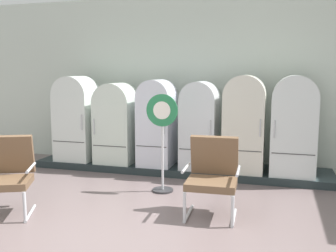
{
  "coord_description": "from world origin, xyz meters",
  "views": [
    {
      "loc": [
        1.71,
        -3.57,
        1.82
      ],
      "look_at": [
        -0.11,
        2.75,
        0.87
      ],
      "focal_mm": 40.8,
      "sensor_mm": 36.0,
      "label": 1
    }
  ],
  "objects_px": {
    "refrigerator_1": "(117,121)",
    "refrigerator_4": "(244,121)",
    "armchair_right": "(213,173)",
    "sign_stand": "(162,143)",
    "refrigerator_5": "(294,123)",
    "refrigerator_3": "(200,122)",
    "refrigerator_0": "(77,116)",
    "armchair_left": "(7,172)",
    "refrigerator_2": "(157,120)"
  },
  "relations": [
    {
      "from": "refrigerator_3",
      "to": "refrigerator_4",
      "type": "height_order",
      "value": "refrigerator_4"
    },
    {
      "from": "refrigerator_2",
      "to": "armchair_left",
      "type": "bearing_deg",
      "value": -115.62
    },
    {
      "from": "refrigerator_4",
      "to": "armchair_right",
      "type": "height_order",
      "value": "refrigerator_4"
    },
    {
      "from": "refrigerator_4",
      "to": "armchair_right",
      "type": "distance_m",
      "value": 1.88
    },
    {
      "from": "armchair_right",
      "to": "refrigerator_5",
      "type": "bearing_deg",
      "value": 60.92
    },
    {
      "from": "refrigerator_2",
      "to": "refrigerator_5",
      "type": "relative_size",
      "value": 0.95
    },
    {
      "from": "refrigerator_4",
      "to": "armchair_right",
      "type": "xyz_separation_m",
      "value": [
        -0.23,
        -1.82,
        -0.45
      ]
    },
    {
      "from": "refrigerator_0",
      "to": "refrigerator_4",
      "type": "relative_size",
      "value": 0.98
    },
    {
      "from": "refrigerator_4",
      "to": "refrigerator_5",
      "type": "xyz_separation_m",
      "value": [
        0.79,
        0.02,
        -0.0
      ]
    },
    {
      "from": "refrigerator_0",
      "to": "refrigerator_1",
      "type": "distance_m",
      "value": 0.83
    },
    {
      "from": "refrigerator_1",
      "to": "refrigerator_5",
      "type": "height_order",
      "value": "refrigerator_5"
    },
    {
      "from": "armchair_right",
      "to": "refrigerator_4",
      "type": "bearing_deg",
      "value": 82.83
    },
    {
      "from": "refrigerator_3",
      "to": "armchair_right",
      "type": "bearing_deg",
      "value": -73.62
    },
    {
      "from": "armchair_right",
      "to": "sign_stand",
      "type": "height_order",
      "value": "sign_stand"
    },
    {
      "from": "refrigerator_1",
      "to": "armchair_left",
      "type": "bearing_deg",
      "value": -99.42
    },
    {
      "from": "refrigerator_4",
      "to": "refrigerator_5",
      "type": "bearing_deg",
      "value": 1.24
    },
    {
      "from": "refrigerator_4",
      "to": "refrigerator_5",
      "type": "relative_size",
      "value": 1.0
    },
    {
      "from": "refrigerator_3",
      "to": "refrigerator_4",
      "type": "distance_m",
      "value": 0.77
    },
    {
      "from": "refrigerator_5",
      "to": "refrigerator_0",
      "type": "bearing_deg",
      "value": -179.9
    },
    {
      "from": "refrigerator_3",
      "to": "armchair_left",
      "type": "relative_size",
      "value": 1.53
    },
    {
      "from": "refrigerator_4",
      "to": "refrigerator_1",
      "type": "bearing_deg",
      "value": 179.52
    },
    {
      "from": "refrigerator_2",
      "to": "refrigerator_3",
      "type": "height_order",
      "value": "refrigerator_2"
    },
    {
      "from": "refrigerator_2",
      "to": "refrigerator_3",
      "type": "relative_size",
      "value": 1.02
    },
    {
      "from": "refrigerator_0",
      "to": "armchair_left",
      "type": "xyz_separation_m",
      "value": [
        0.41,
        -2.51,
        -0.43
      ]
    },
    {
      "from": "refrigerator_0",
      "to": "refrigerator_2",
      "type": "distance_m",
      "value": 1.61
    },
    {
      "from": "refrigerator_0",
      "to": "refrigerator_3",
      "type": "distance_m",
      "value": 2.4
    },
    {
      "from": "refrigerator_3",
      "to": "armchair_left",
      "type": "distance_m",
      "value": 3.23
    },
    {
      "from": "refrigerator_4",
      "to": "refrigerator_5",
      "type": "distance_m",
      "value": 0.79
    },
    {
      "from": "armchair_right",
      "to": "sign_stand",
      "type": "xyz_separation_m",
      "value": [
        -0.88,
        0.72,
        0.21
      ]
    },
    {
      "from": "refrigerator_1",
      "to": "sign_stand",
      "type": "relative_size",
      "value": 1.0
    },
    {
      "from": "sign_stand",
      "to": "refrigerator_5",
      "type": "bearing_deg",
      "value": 30.34
    },
    {
      "from": "refrigerator_3",
      "to": "armchair_right",
      "type": "relative_size",
      "value": 1.53
    },
    {
      "from": "refrigerator_3",
      "to": "refrigerator_4",
      "type": "bearing_deg",
      "value": -0.97
    },
    {
      "from": "armchair_left",
      "to": "sign_stand",
      "type": "relative_size",
      "value": 0.67
    },
    {
      "from": "refrigerator_0",
      "to": "sign_stand",
      "type": "xyz_separation_m",
      "value": [
        2.05,
        -1.11,
        -0.22
      ]
    },
    {
      "from": "refrigerator_1",
      "to": "armchair_right",
      "type": "xyz_separation_m",
      "value": [
        2.11,
        -1.84,
        -0.36
      ]
    },
    {
      "from": "refrigerator_2",
      "to": "refrigerator_5",
      "type": "height_order",
      "value": "refrigerator_5"
    },
    {
      "from": "refrigerator_0",
      "to": "armchair_left",
      "type": "bearing_deg",
      "value": -80.83
    },
    {
      "from": "refrigerator_1",
      "to": "refrigerator_4",
      "type": "bearing_deg",
      "value": -0.48
    },
    {
      "from": "refrigerator_0",
      "to": "refrigerator_3",
      "type": "bearing_deg",
      "value": 0.06
    },
    {
      "from": "refrigerator_1",
      "to": "armchair_left",
      "type": "height_order",
      "value": "refrigerator_1"
    },
    {
      "from": "refrigerator_3",
      "to": "refrigerator_5",
      "type": "distance_m",
      "value": 1.56
    },
    {
      "from": "refrigerator_4",
      "to": "sign_stand",
      "type": "relative_size",
      "value": 1.1
    },
    {
      "from": "refrigerator_1",
      "to": "refrigerator_4",
      "type": "xyz_separation_m",
      "value": [
        2.34,
        -0.02,
        0.09
      ]
    },
    {
      "from": "refrigerator_3",
      "to": "refrigerator_0",
      "type": "bearing_deg",
      "value": -179.94
    },
    {
      "from": "refrigerator_1",
      "to": "refrigerator_4",
      "type": "relative_size",
      "value": 0.91
    },
    {
      "from": "sign_stand",
      "to": "refrigerator_3",
      "type": "bearing_deg",
      "value": 72.74
    },
    {
      "from": "refrigerator_2",
      "to": "refrigerator_5",
      "type": "distance_m",
      "value": 2.34
    },
    {
      "from": "refrigerator_1",
      "to": "armchair_right",
      "type": "height_order",
      "value": "refrigerator_1"
    },
    {
      "from": "refrigerator_4",
      "to": "sign_stand",
      "type": "distance_m",
      "value": 1.58
    }
  ]
}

